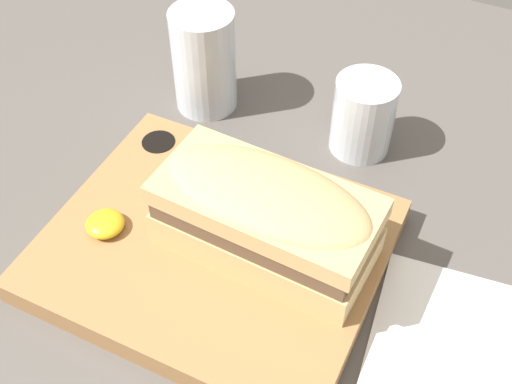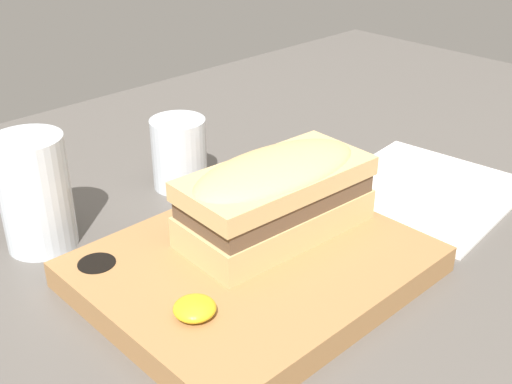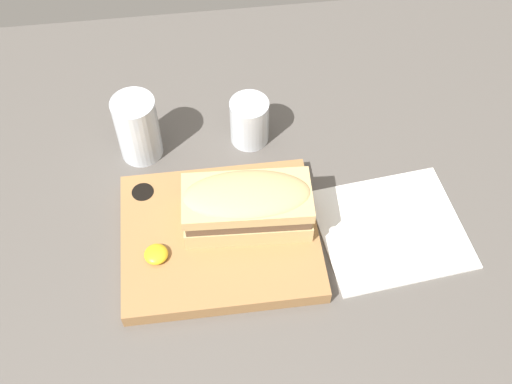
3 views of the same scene
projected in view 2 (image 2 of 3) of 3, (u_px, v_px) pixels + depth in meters
dining_table at (255, 335)px, 55.15cm from camera, size 179.05×120.28×2.00cm
serving_board at (253, 267)px, 60.21cm from camera, size 29.60×24.78×2.69cm
sandwich at (276, 193)px, 61.27cm from camera, size 19.37×9.98×8.14cm
mustard_dollop at (195, 308)px, 51.47cm from camera, size 3.53×3.53×1.41cm
water_glass at (36, 200)px, 63.86cm from camera, size 7.06×7.06×11.89cm
wine_glass at (179, 155)px, 76.14cm from camera, size 6.53×6.53×8.50cm
napkin at (423, 191)px, 76.27cm from camera, size 23.77×21.62×0.40cm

